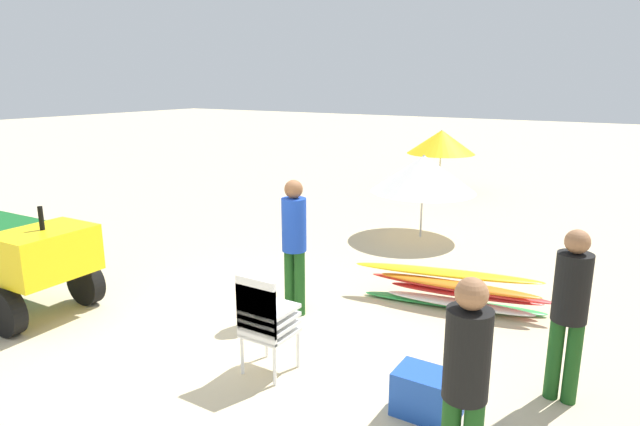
# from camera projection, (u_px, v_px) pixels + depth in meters

# --- Properties ---
(ground) EXTENTS (80.00, 80.00, 0.00)m
(ground) POSITION_uv_depth(u_px,v_px,m) (227.00, 340.00, 6.40)
(ground) COLOR beige
(utility_cart) EXTENTS (2.58, 1.35, 1.50)m
(utility_cart) POSITION_uv_depth(u_px,v_px,m) (10.00, 252.00, 7.17)
(utility_cart) COLOR #146023
(utility_cart) RESTS_ON ground
(stacked_plastic_chairs) EXTENTS (0.48, 0.48, 1.11)m
(stacked_plastic_chairs) POSITION_uv_depth(u_px,v_px,m) (264.00, 317.00, 5.49)
(stacked_plastic_chairs) COLOR white
(stacked_plastic_chairs) RESTS_ON ground
(surfboard_pile) EXTENTS (2.71, 0.92, 0.48)m
(surfboard_pile) POSITION_uv_depth(u_px,v_px,m) (455.00, 290.00, 7.27)
(surfboard_pile) COLOR green
(surfboard_pile) RESTS_ON ground
(lifeguard_near_left) EXTENTS (0.32, 0.32, 1.71)m
(lifeguard_near_left) POSITION_uv_depth(u_px,v_px,m) (570.00, 305.00, 4.97)
(lifeguard_near_left) COLOR #194C19
(lifeguard_near_left) RESTS_ON ground
(lifeguard_near_center) EXTENTS (0.32, 0.32, 1.80)m
(lifeguard_near_center) POSITION_uv_depth(u_px,v_px,m) (294.00, 238.00, 6.89)
(lifeguard_near_center) COLOR #194C19
(lifeguard_near_center) RESTS_ON ground
(lifeguard_near_right) EXTENTS (0.32, 0.32, 1.73)m
(lifeguard_near_right) POSITION_uv_depth(u_px,v_px,m) (466.00, 377.00, 3.74)
(lifeguard_near_right) COLOR #194C19
(lifeguard_near_right) RESTS_ON ground
(beach_umbrella_left) EXTENTS (2.03, 2.03, 1.62)m
(beach_umbrella_left) POSITION_uv_depth(u_px,v_px,m) (423.00, 174.00, 10.32)
(beach_umbrella_left) COLOR beige
(beach_umbrella_left) RESTS_ON ground
(beach_umbrella_mid) EXTENTS (1.85, 1.85, 1.70)m
(beach_umbrella_mid) POSITION_uv_depth(u_px,v_px,m) (441.00, 142.00, 14.72)
(beach_umbrella_mid) COLOR beige
(beach_umbrella_mid) RESTS_ON ground
(cooler_box) EXTENTS (0.59, 0.39, 0.42)m
(cooler_box) POSITION_uv_depth(u_px,v_px,m) (427.00, 394.00, 4.92)
(cooler_box) COLOR blue
(cooler_box) RESTS_ON ground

